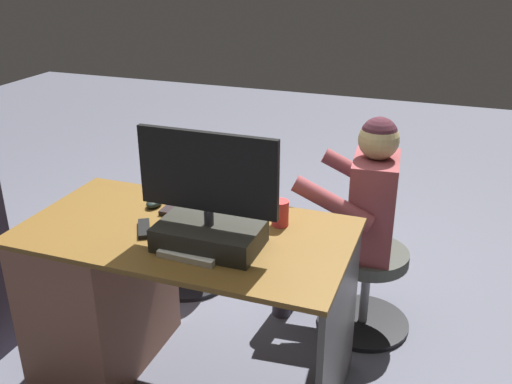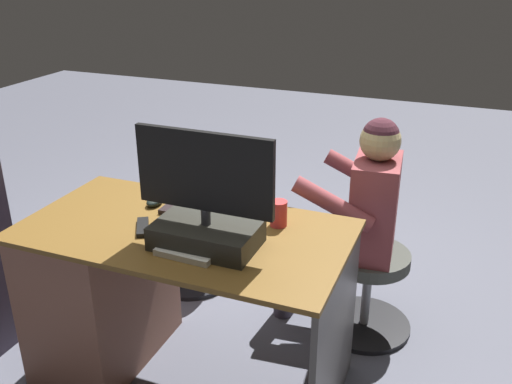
{
  "view_description": "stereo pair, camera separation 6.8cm",
  "coord_description": "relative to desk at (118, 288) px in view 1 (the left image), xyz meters",
  "views": [
    {
      "loc": [
        -0.94,
        2.09,
        1.75
      ],
      "look_at": [
        -0.17,
        -0.01,
        0.78
      ],
      "focal_mm": 39.86,
      "sensor_mm": 36.0,
      "label": 1
    },
    {
      "loc": [
        -1.0,
        2.07,
        1.75
      ],
      "look_at": [
        -0.17,
        -0.01,
        0.78
      ],
      "focal_mm": 39.86,
      "sensor_mm": 36.0,
      "label": 2
    }
  ],
  "objects": [
    {
      "name": "keyboard",
      "position": [
        -0.39,
        -0.15,
        0.35
      ],
      "size": [
        0.42,
        0.14,
        0.02
      ],
      "primitive_type": "cube",
      "color": "black",
      "rests_on": "desk"
    },
    {
      "name": "desk",
      "position": [
        0.0,
        0.0,
        0.0
      ],
      "size": [
        1.3,
        0.69,
        0.73
      ],
      "color": "brown",
      "rests_on": "ground_plane"
    },
    {
      "name": "computer_mouse",
      "position": [
        -0.12,
        -0.15,
        0.36
      ],
      "size": [
        0.06,
        0.1,
        0.04
      ],
      "primitive_type": "ellipsoid",
      "color": "black",
      "rests_on": "desk"
    },
    {
      "name": "monitor",
      "position": [
        -0.49,
        0.09,
        0.47
      ],
      "size": [
        0.53,
        0.24,
        0.44
      ],
      "color": "#282721",
      "rests_on": "desk"
    },
    {
      "name": "notebook_binder",
      "position": [
        -0.46,
        0.08,
        0.35
      ],
      "size": [
        0.23,
        0.31,
        0.02
      ],
      "primitive_type": "cube",
      "rotation": [
        0.0,
        0.0,
        -0.05
      ],
      "color": "silver",
      "rests_on": "desk"
    },
    {
      "name": "office_chair_teddy",
      "position": [
        0.04,
        -0.73,
        -0.15
      ],
      "size": [
        0.5,
        0.5,
        0.42
      ],
      "color": "black",
      "rests_on": "ground_plane"
    },
    {
      "name": "cup",
      "position": [
        -0.68,
        -0.17,
        0.4
      ],
      "size": [
        0.07,
        0.07,
        0.1
      ],
      "primitive_type": "cylinder",
      "color": "red",
      "rests_on": "desk"
    },
    {
      "name": "person",
      "position": [
        -0.89,
        -0.64,
        0.24
      ],
      "size": [
        0.57,
        0.5,
        1.08
      ],
      "color": "#8F4043",
      "rests_on": "ground_plane"
    },
    {
      "name": "ground_plane",
      "position": [
        -0.34,
        -0.32,
        -0.38
      ],
      "size": [
        10.0,
        10.0,
        0.0
      ],
      "primitive_type": "plane",
      "color": "#595A69"
    },
    {
      "name": "visitor_chair",
      "position": [
        -0.98,
        -0.63,
        -0.14
      ],
      "size": [
        0.46,
        0.46,
        0.42
      ],
      "color": "black",
      "rests_on": "ground_plane"
    },
    {
      "name": "teddy_bear",
      "position": [
        0.04,
        -0.74,
        0.21
      ],
      "size": [
        0.26,
        0.27,
        0.38
      ],
      "color": "tan",
      "rests_on": "office_chair_teddy"
    },
    {
      "name": "tv_remote",
      "position": [
        -0.2,
        0.06,
        0.35
      ],
      "size": [
        0.12,
        0.15,
        0.02
      ],
      "primitive_type": "cube",
      "rotation": [
        0.0,
        0.0,
        0.54
      ],
      "color": "black",
      "rests_on": "desk"
    }
  ]
}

